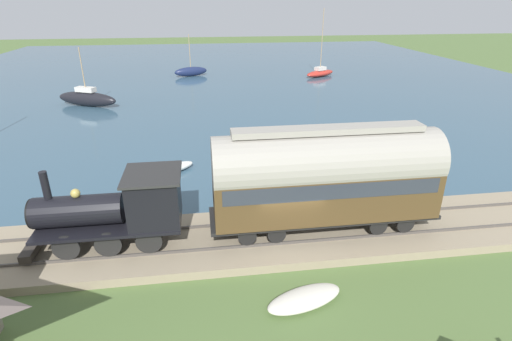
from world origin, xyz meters
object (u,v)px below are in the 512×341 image
Objects in this scene: steam_locomotive at (122,206)px; rowboat_off_pier at (172,169)px; sailboat_black at (87,98)px; sailboat_navy at (191,71)px; beached_dinghy at (305,299)px; sailboat_red at (320,73)px; passenger_coach at (325,176)px; rowboat_mid_harbor at (279,170)px.

steam_locomotive is 8.39m from rowboat_off_pier.
sailboat_black is (25.65, 7.55, -1.41)m from steam_locomotive.
sailboat_black is 19.72m from rowboat_off_pier.
sailboat_black reaches higher than sailboat_navy.
steam_locomotive is 7.81m from beached_dinghy.
sailboat_navy is 1.85× the size of rowboat_off_pier.
sailboat_red is at bearing -65.10° from rowboat_off_pier.
sailboat_red is at bearing -16.41° from passenger_coach.
steam_locomotive is 26.78m from sailboat_black.
passenger_coach is 10.91m from rowboat_off_pier.
sailboat_black is at bearing 7.23° from rowboat_mid_harbor.
rowboat_mid_harbor reaches higher than beached_dinghy.
sailboat_navy is (40.65, -2.27, -1.54)m from steam_locomotive.
sailboat_red reaches higher than sailboat_black.
sailboat_black reaches higher than passenger_coach.
beached_dinghy is (-44.65, -4.15, -0.41)m from sailboat_navy.
sailboat_red reaches higher than rowboat_off_pier.
steam_locomotive is 0.97× the size of sailboat_black.
sailboat_black reaches higher than steam_locomotive.
rowboat_off_pier is (8.06, 6.84, -2.69)m from passenger_coach.
passenger_coach is 39.67m from sailboat_red.
sailboat_red reaches higher than beached_dinghy.
rowboat_mid_harbor is (6.98, 0.53, -2.72)m from passenger_coach.
rowboat_mid_harbor is at bearing -47.69° from steam_locomotive.
sailboat_black is (-15.00, 9.82, 0.13)m from sailboat_navy.
sailboat_black is at bearing 25.22° from beached_dinghy.
steam_locomotive reaches higher than rowboat_off_pier.
rowboat_off_pier is (8.06, -1.36, -1.90)m from steam_locomotive.
rowboat_mid_harbor is at bearing -133.73° from rowboat_off_pier.
passenger_coach is at bearing 167.59° from sailboat_navy.
rowboat_off_pier is at bearing -9.56° from steam_locomotive.
passenger_coach reaches higher than rowboat_off_pier.
sailboat_black is (-12.33, 26.93, 0.24)m from sailboat_red.
rowboat_off_pier is at bearing 40.34° from passenger_coach.
sailboat_navy is at bearing -35.64° from rowboat_off_pier.
sailboat_red is 2.94× the size of rowboat_off_pier.
sailboat_black is at bearing 31.55° from passenger_coach.
rowboat_mid_harbor is (-1.08, -6.31, -0.03)m from rowboat_off_pier.
passenger_coach is 3.32× the size of rowboat_off_pier.
sailboat_navy is 17.93m from sailboat_black.
passenger_coach is at bearing -173.69° from rowboat_off_pier.
beached_dinghy is (-10.98, 1.25, -0.01)m from rowboat_mid_harbor.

